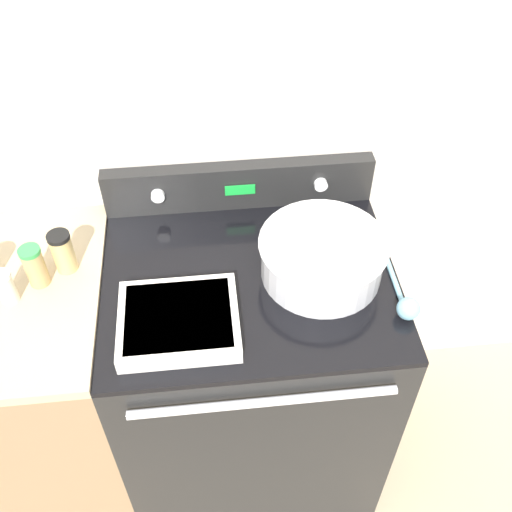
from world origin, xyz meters
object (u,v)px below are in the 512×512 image
Objects in this scene: mixing_bowl at (322,255)px; casserole_dish at (179,320)px; ladle at (405,301)px; spice_jar_black_cap at (63,252)px; spice_jar_white_cap at (6,287)px; spice_jar_green_cap at (35,266)px.

mixing_bowl reaches higher than casserole_dish.
mixing_bowl reaches higher than ladle.
casserole_dish is 0.94× the size of ladle.
spice_jar_white_cap is (-0.14, -0.10, -0.01)m from spice_jar_black_cap.
spice_jar_black_cap is (-0.89, 0.23, 0.05)m from ladle.
casserole_dish is 3.03× the size of spice_jar_white_cap.
mixing_bowl is at bearing -6.82° from spice_jar_black_cap.
spice_jar_white_cap is at bearing 173.00° from ladle.
ladle is 1.03m from spice_jar_white_cap.
casserole_dish is at bearing -179.78° from ladle.
spice_jar_black_cap is (-0.30, 0.23, 0.05)m from casserole_dish.
spice_jar_black_cap is at bearing 142.76° from casserole_dish.
spice_jar_black_cap is at bearing 173.18° from mixing_bowl.
spice_jar_green_cap is at bearing 177.22° from mixing_bowl.
spice_jar_white_cap is (-0.83, -0.02, -0.01)m from mixing_bowl.
ladle is (0.19, -0.14, -0.04)m from mixing_bowl.
mixing_bowl reaches higher than spice_jar_white_cap.
mixing_bowl is 2.79× the size of spice_jar_black_cap.
spice_jar_white_cap is at bearing -178.69° from mixing_bowl.
spice_jar_green_cap is (-0.95, 0.18, 0.05)m from ladle.
mixing_bowl is at bearing 20.56° from casserole_dish.
casserole_dish is (-0.39, -0.15, -0.04)m from mixing_bowl.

